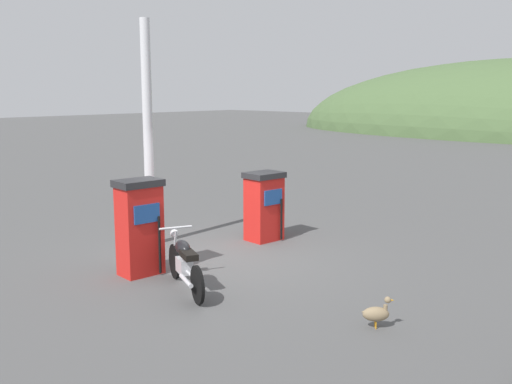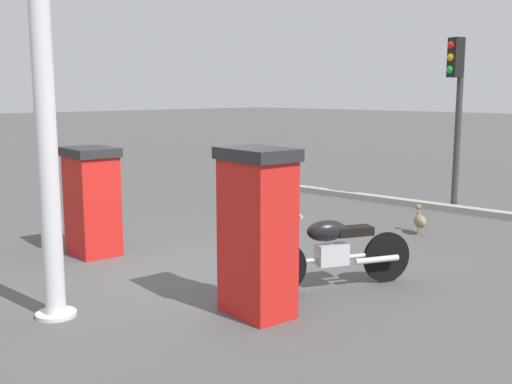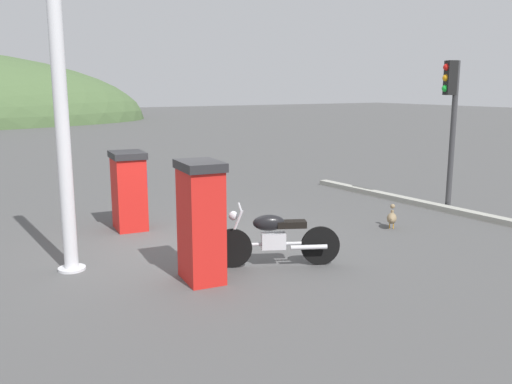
# 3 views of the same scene
# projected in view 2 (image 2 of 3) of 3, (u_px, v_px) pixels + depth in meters

# --- Properties ---
(ground_plane) EXTENTS (120.00, 120.00, 0.00)m
(ground_plane) POSITION_uv_depth(u_px,v_px,m) (189.00, 272.00, 7.58)
(ground_plane) COLOR #4C4C4C
(fuel_pump_near) EXTENTS (0.64, 0.82, 1.69)m
(fuel_pump_near) POSITION_uv_depth(u_px,v_px,m) (257.00, 231.00, 6.02)
(fuel_pump_near) COLOR red
(fuel_pump_near) RESTS_ON ground
(fuel_pump_far) EXTENTS (0.70, 0.83, 1.48)m
(fuel_pump_far) POSITION_uv_depth(u_px,v_px,m) (92.00, 200.00, 8.33)
(fuel_pump_far) COLOR red
(fuel_pump_far) RESTS_ON ground
(motorcycle_near_pump) EXTENTS (1.78, 0.94, 0.94)m
(motorcycle_near_pump) POSITION_uv_depth(u_px,v_px,m) (333.00, 248.00, 6.89)
(motorcycle_near_pump) COLOR black
(motorcycle_near_pump) RESTS_ON ground
(wandering_duck) EXTENTS (0.39, 0.38, 0.45)m
(wandering_duck) POSITION_uv_depth(u_px,v_px,m) (420.00, 220.00, 9.60)
(wandering_duck) COLOR #847051
(wandering_duck) RESTS_ON ground
(roadside_traffic_light) EXTENTS (0.40, 0.30, 3.21)m
(roadside_traffic_light) POSITION_uv_depth(u_px,v_px,m) (456.00, 92.00, 11.31)
(roadside_traffic_light) COLOR #38383A
(roadside_traffic_light) RESTS_ON ground
(canopy_support_pole) EXTENTS (0.40, 0.40, 4.61)m
(canopy_support_pole) POSITION_uv_depth(u_px,v_px,m) (44.00, 91.00, 5.73)
(canopy_support_pole) COLOR silver
(canopy_support_pole) RESTS_ON ground
(road_edge_kerb) EXTENTS (0.71, 7.22, 0.12)m
(road_edge_kerb) POSITION_uv_depth(u_px,v_px,m) (434.00, 206.00, 11.65)
(road_edge_kerb) COLOR #9E9E93
(road_edge_kerb) RESTS_ON ground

